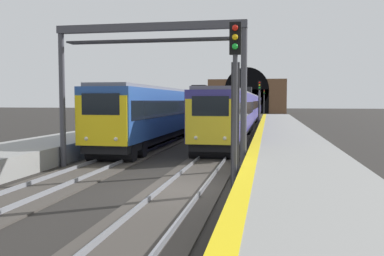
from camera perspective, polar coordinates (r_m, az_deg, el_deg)
The scene contains 12 objects.
ground_plane at distance 14.90m, azimuth -1.23°, elevation -8.65°, with size 320.00×320.00×0.00m, color #282623.
platform_right at distance 14.55m, azimuth 15.00°, elevation -7.16°, with size 112.00×4.17×0.96m, color gray.
platform_right_edge_strip at distance 14.44m, azimuth 7.73°, elevation -5.21°, with size 112.00×0.50×0.01m, color yellow.
track_main_line at distance 14.89m, azimuth -1.23°, elevation -8.50°, with size 160.00×2.73×0.21m.
track_adjacent_line at distance 16.65m, azimuth -18.70°, elevation -7.38°, with size 160.00×2.95×0.21m.
train_main_approaching at distance 52.01m, azimuth 7.21°, elevation 2.71°, with size 61.64×2.83×4.88m.
train_adjacent_platform at distance 48.73m, azimuth 0.99°, elevation 2.74°, with size 58.06×2.87×5.00m.
railway_signal_near at distance 13.95m, azimuth 5.90°, elevation 4.80°, with size 0.39×0.38×5.77m.
railway_signal_mid at distance 49.58m, azimuth 9.19°, elevation 3.85°, with size 0.39×0.38×5.50m.
railway_signal_far at distance 95.79m, azimuth 9.81°, elevation 3.84°, with size 0.39×0.38×5.67m.
overhead_signal_gantry at distance 19.63m, azimuth -5.89°, elevation 9.46°, with size 0.70×9.02×6.75m.
tunnel_portal at distance 105.52m, azimuth 7.49°, elevation 4.33°, with size 2.46×19.47×11.42m.
Camera 1 is at (-14.25, -2.95, 3.20)m, focal length 39.06 mm.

